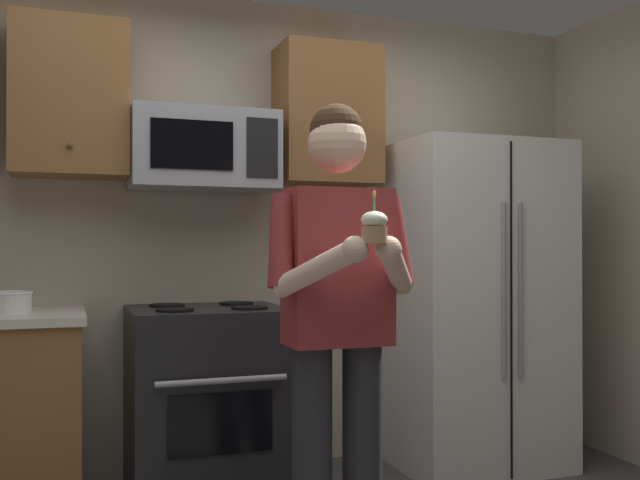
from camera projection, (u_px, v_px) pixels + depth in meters
name	position (u px, v px, depth m)	size (l,w,h in m)	color
wall_back	(221.00, 233.00, 4.01)	(4.40, 0.10, 2.60)	#B7AD99
oven_range	(207.00, 400.00, 3.58)	(0.76, 0.70, 0.93)	black
microwave	(203.00, 151.00, 3.70)	(0.74, 0.41, 0.40)	#9EA0A5
refrigerator	(473.00, 304.00, 4.05)	(0.90, 0.75, 1.80)	white
cabinet_row_upper	(86.00, 100.00, 3.56)	(2.78, 0.36, 0.76)	brown
bowl_large_white	(7.00, 302.00, 3.27)	(0.22, 0.22, 0.10)	white
person	(338.00, 309.00, 2.67)	(0.60, 0.48, 1.76)	#262628
cupcake	(374.00, 227.00, 2.36)	(0.09, 0.09, 0.17)	#A87F56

